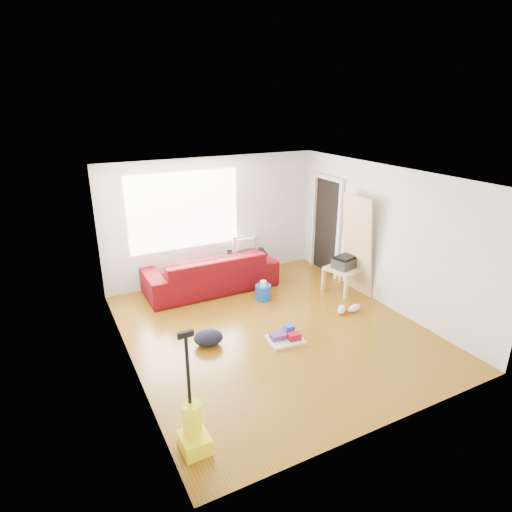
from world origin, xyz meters
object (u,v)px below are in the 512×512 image
sofa (211,289)px  vacuum (193,428)px  tv_stand (247,263)px  cleaning_tray (286,337)px  backpack (209,345)px  bucket (263,299)px  side_table (344,271)px

sofa → vacuum: bearing=65.8°
tv_stand → vacuum: 4.80m
sofa → cleaning_tray: (0.32, -2.33, 0.06)m
tv_stand → cleaning_tray: (-0.60, -2.60, -0.22)m
vacuum → sofa: bearing=65.1°
tv_stand → backpack: bearing=-114.0°
tv_stand → bucket: (-0.23, -1.16, -0.28)m
bucket → backpack: bucket is taller
tv_stand → cleaning_tray: bearing=-88.5°
side_table → bucket: size_ratio=2.49×
backpack → sofa: bearing=80.3°
bucket → cleaning_tray: cleaning_tray is taller
sofa → tv_stand: tv_stand is taller
bucket → cleaning_tray: (-0.37, -1.44, 0.06)m
bucket → backpack: bearing=-145.9°
side_table → tv_stand: bearing=131.1°
sofa → cleaning_tray: sofa is taller
side_table → vacuum: vacuum is taller
tv_stand → side_table: 2.04m
bucket → vacuum: size_ratio=0.21×
sofa → side_table: (2.26, -1.26, 0.41)m
side_table → backpack: side_table is taller
sofa → bucket: (0.69, -0.89, 0.00)m
bucket → cleaning_tray: size_ratio=0.50×
side_table → cleaning_tray: bearing=-151.2°
cleaning_tray → bucket: bearing=75.7°
side_table → cleaning_tray: size_ratio=1.24×
bucket → sofa: bearing=127.8°
tv_stand → side_table: tv_stand is taller
backpack → vacuum: bearing=-102.6°
cleaning_tray → backpack: (-1.12, 0.43, -0.06)m
side_table → bucket: bearing=166.7°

